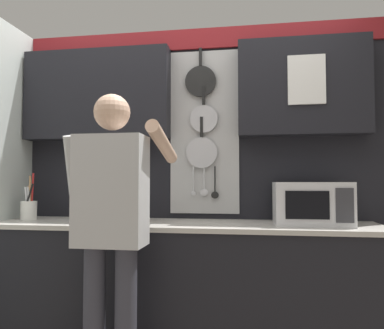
{
  "coord_description": "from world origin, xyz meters",
  "views": [
    {
      "loc": [
        0.45,
        -2.49,
        1.16
      ],
      "look_at": [
        0.03,
        0.19,
        1.29
      ],
      "focal_mm": 35.0,
      "sensor_mm": 36.0,
      "label": 1
    }
  ],
  "objects_px": {
    "utensil_crock": "(29,209)",
    "knife_block": "(125,208)",
    "microwave": "(311,203)",
    "person": "(112,214)"
  },
  "relations": [
    {
      "from": "utensil_crock",
      "to": "knife_block",
      "type": "bearing_deg",
      "value": -0.09
    },
    {
      "from": "microwave",
      "to": "person",
      "type": "height_order",
      "value": "person"
    },
    {
      "from": "utensil_crock",
      "to": "microwave",
      "type": "bearing_deg",
      "value": -0.05
    },
    {
      "from": "microwave",
      "to": "person",
      "type": "bearing_deg",
      "value": -155.64
    },
    {
      "from": "microwave",
      "to": "knife_block",
      "type": "height_order",
      "value": "microwave"
    },
    {
      "from": "microwave",
      "to": "knife_block",
      "type": "xyz_separation_m",
      "value": [
        -1.25,
        0.0,
        -0.04
      ]
    },
    {
      "from": "knife_block",
      "to": "utensil_crock",
      "type": "xyz_separation_m",
      "value": [
        -0.73,
        0.0,
        -0.01
      ]
    },
    {
      "from": "microwave",
      "to": "utensil_crock",
      "type": "height_order",
      "value": "utensil_crock"
    },
    {
      "from": "microwave",
      "to": "utensil_crock",
      "type": "xyz_separation_m",
      "value": [
        -1.98,
        0.0,
        -0.06
      ]
    },
    {
      "from": "knife_block",
      "to": "person",
      "type": "bearing_deg",
      "value": -78.88
    }
  ]
}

